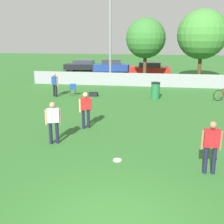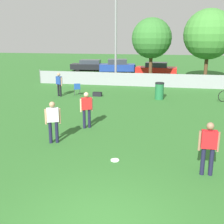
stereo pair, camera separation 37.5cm
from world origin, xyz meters
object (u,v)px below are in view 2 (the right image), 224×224
object	(u,v)px
tree_far_right	(209,34)
parked_car_dark	(90,65)
tree_near_pole	(152,38)
folding_chair_sideline	(77,88)
player_thrower_red	(209,145)
light_pole	(116,27)
player_receiver_white	(53,119)
gear_bag_sideline	(97,94)
frisbee_disc	(115,160)
trash_bin	(159,91)
parked_car_blue	(117,66)
player_defender_red	(87,107)
parked_car_red	(156,69)
spectator_in_blue	(59,83)

from	to	relation	value
tree_far_right	parked_car_dark	size ratio (longest dim) A/B	1.36
tree_near_pole	folding_chair_sideline	bearing A→B (deg)	-119.51
tree_far_right	player_thrower_red	world-z (taller)	tree_far_right
light_pole	tree_near_pole	bearing A→B (deg)	34.71
player_receiver_white	parked_car_dark	distance (m)	23.53
gear_bag_sideline	folding_chair_sideline	bearing A→B (deg)	-179.59
tree_near_pole	folding_chair_sideline	size ratio (longest dim) A/B	6.63
player_receiver_white	frisbee_disc	xyz separation A→B (m)	(2.64, -1.15, -0.95)
player_receiver_white	trash_bin	bearing A→B (deg)	43.67
tree_near_pole	folding_chair_sideline	world-z (taller)	tree_near_pole
trash_bin	parked_car_blue	world-z (taller)	parked_car_blue
player_defender_red	frisbee_disc	distance (m)	3.82
player_receiver_white	parked_car_blue	distance (m)	22.20
player_thrower_red	gear_bag_sideline	bearing A→B (deg)	118.68
gear_bag_sideline	parked_car_blue	xyz separation A→B (m)	(-0.93, 13.25, 0.57)
player_thrower_red	gear_bag_sideline	size ratio (longest dim) A/B	2.70
trash_bin	parked_car_red	xyz separation A→B (m)	(-0.70, 11.93, 0.11)
parked_car_dark	player_thrower_red	bearing A→B (deg)	-72.06
player_receiver_white	parked_car_red	world-z (taller)	player_receiver_white
trash_bin	gear_bag_sideline	world-z (taller)	trash_bin
tree_near_pole	player_thrower_red	size ratio (longest dim) A/B	3.44
tree_far_right	frisbee_disc	xyz separation A→B (m)	(-4.99, -18.04, -4.17)
folding_chair_sideline	tree_near_pole	bearing A→B (deg)	-139.76
tree_near_pole	gear_bag_sideline	size ratio (longest dim) A/B	9.31
frisbee_disc	tree_near_pole	bearing A→B (deg)	89.90
player_receiver_white	trash_bin	world-z (taller)	player_receiver_white
player_defender_red	frisbee_disc	bearing A→B (deg)	-95.04
trash_bin	light_pole	bearing A→B (deg)	123.11
player_thrower_red	trash_bin	size ratio (longest dim) A/B	1.49
player_thrower_red	frisbee_disc	bearing A→B (deg)	170.09
player_defender_red	folding_chair_sideline	distance (m)	7.38
player_thrower_red	spectator_in_blue	world-z (taller)	player_thrower_red
frisbee_disc	folding_chair_sideline	distance (m)	11.04
tree_far_right	trash_bin	size ratio (longest dim) A/B	5.74
frisbee_disc	parked_car_dark	world-z (taller)	parked_car_dark
player_defender_red	parked_car_red	world-z (taller)	player_defender_red
player_receiver_white	parked_car_dark	size ratio (longest dim) A/B	0.35
frisbee_disc	gear_bag_sideline	distance (m)	10.53
player_defender_red	gear_bag_sideline	world-z (taller)	player_defender_red
gear_bag_sideline	parked_car_dark	size ratio (longest dim) A/B	0.13
tree_far_right	parked_car_red	size ratio (longest dim) A/B	1.46
gear_bag_sideline	parked_car_blue	size ratio (longest dim) A/B	0.14
player_receiver_white	player_thrower_red	size ratio (longest dim) A/B	1.00
gear_bag_sideline	parked_car_blue	bearing A→B (deg)	94.03
player_defender_red	parked_car_red	distance (m)	18.78
light_pole	gear_bag_sideline	world-z (taller)	light_pole
tree_near_pole	spectator_in_blue	xyz separation A→B (m)	(-5.70, -8.63, -2.90)
tree_near_pole	trash_bin	world-z (taller)	tree_near_pole
player_thrower_red	parked_car_red	size ratio (longest dim) A/B	0.38
tree_far_right	parked_car_red	bearing A→B (deg)	140.34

